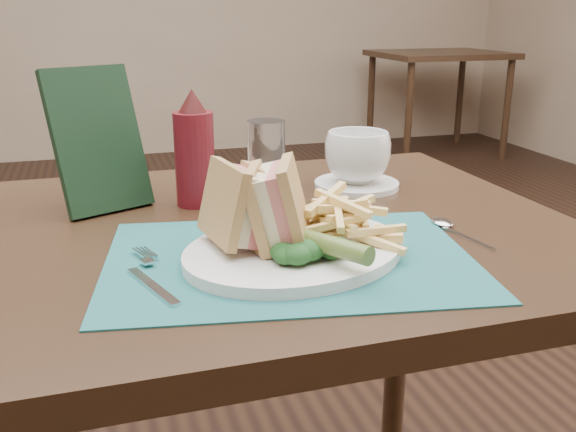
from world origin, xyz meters
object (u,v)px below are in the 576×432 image
at_px(coffee_cup, 357,157).
at_px(ketchup_bottle, 194,148).
at_px(sandwich_half_a, 223,207).
at_px(table_bg_right, 436,103).
at_px(plate, 295,251).
at_px(sandwich_half_b, 261,203).
at_px(placemat, 290,259).
at_px(saucer, 357,184).
at_px(drinking_glass, 266,160).
at_px(check_presenter, 98,140).

relative_size(coffee_cup, ketchup_bottle, 0.62).
height_order(sandwich_half_a, coffee_cup, sandwich_half_a).
distance_m(table_bg_right, plate, 4.19).
xyz_separation_m(sandwich_half_b, coffee_cup, (0.25, 0.28, -0.02)).
bearing_deg(plate, ketchup_bottle, 85.63).
bearing_deg(coffee_cup, placemat, -126.21).
bearing_deg(sandwich_half_b, plate, -1.14).
relative_size(sandwich_half_a, ketchup_bottle, 0.57).
relative_size(plate, coffee_cup, 2.61).
xyz_separation_m(saucer, ketchup_bottle, (-0.29, -0.02, 0.09)).
bearing_deg(ketchup_bottle, plate, -73.14).
distance_m(sandwich_half_a, ketchup_bottle, 0.25).
relative_size(plate, sandwich_half_b, 2.74).
bearing_deg(saucer, table_bg_right, 58.07).
relative_size(table_bg_right, plate, 3.00).
distance_m(placemat, coffee_cup, 0.37).
xyz_separation_m(plate, coffee_cup, (0.21, 0.29, 0.05)).
bearing_deg(drinking_glass, ketchup_bottle, -177.40).
bearing_deg(coffee_cup, sandwich_half_b, -131.96).
height_order(saucer, ketchup_bottle, ketchup_bottle).
bearing_deg(sandwich_half_b, table_bg_right, 78.35).
xyz_separation_m(placemat, coffee_cup, (0.22, 0.30, 0.05)).
xyz_separation_m(placemat, ketchup_bottle, (-0.07, 0.27, 0.09)).
bearing_deg(placemat, saucer, 53.79).
bearing_deg(ketchup_bottle, check_presenter, 170.62).
distance_m(ketchup_bottle, check_presenter, 0.15).
distance_m(sandwich_half_b, check_presenter, 0.34).
relative_size(table_bg_right, sandwich_half_a, 8.42).
xyz_separation_m(coffee_cup, ketchup_bottle, (-0.29, -0.02, 0.04)).
height_order(placemat, sandwich_half_a, sandwich_half_a).
bearing_deg(saucer, check_presenter, 179.52).
relative_size(sandwich_half_b, check_presenter, 0.48).
xyz_separation_m(plate, saucer, (0.21, 0.29, -0.00)).
distance_m(table_bg_right, ketchup_bottle, 4.02).
bearing_deg(drinking_glass, table_bg_right, 56.08).
height_order(sandwich_half_b, saucer, sandwich_half_b).
distance_m(plate, ketchup_bottle, 0.30).
distance_m(placemat, check_presenter, 0.39).
distance_m(saucer, check_presenter, 0.45).
bearing_deg(sandwich_half_b, coffee_cup, 69.19).
relative_size(plate, ketchup_bottle, 1.61).
relative_size(plate, drinking_glass, 2.31).
xyz_separation_m(table_bg_right, sandwich_half_b, (-2.27, -3.51, 0.45)).
bearing_deg(check_presenter, sandwich_half_a, -87.12).
bearing_deg(plate, placemat, -176.49).
relative_size(drinking_glass, check_presenter, 0.57).
bearing_deg(ketchup_bottle, coffee_cup, 4.02).
relative_size(saucer, drinking_glass, 1.15).
distance_m(drinking_glass, check_presenter, 0.27).
bearing_deg(plate, saucer, 33.27).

